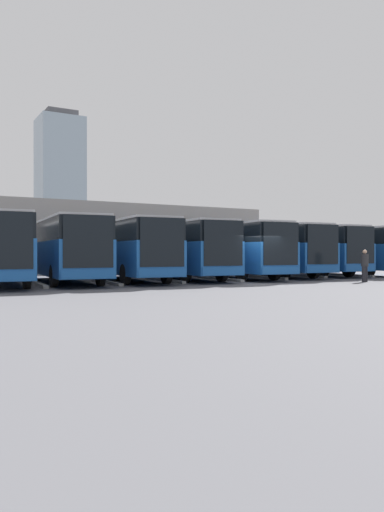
{
  "coord_description": "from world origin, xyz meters",
  "views": [
    {
      "loc": [
        15.83,
        21.3,
        1.58
      ],
      "look_at": [
        0.56,
        -5.9,
        1.41
      ],
      "focal_mm": 35.0,
      "sensor_mm": 36.0,
      "label": 1
    }
  ],
  "objects_px": {
    "bus_0": "(343,249)",
    "bus_1": "(302,249)",
    "bus_3": "(227,249)",
    "bus_6": "(64,248)",
    "bus_5": "(125,248)",
    "pedestrian": "(365,265)",
    "bus_2": "(266,249)",
    "bus_4": "(177,248)"
  },
  "relations": [
    {
      "from": "bus_4",
      "to": "bus_5",
      "type": "bearing_deg",
      "value": 7.59
    },
    {
      "from": "bus_2",
      "to": "bus_3",
      "type": "relative_size",
      "value": 1.0
    },
    {
      "from": "bus_6",
      "to": "pedestrian",
      "type": "bearing_deg",
      "value": 156.94
    },
    {
      "from": "bus_3",
      "to": "bus_5",
      "type": "xyz_separation_m",
      "value": [
        6.97,
        -0.05,
        0.0
      ]
    },
    {
      "from": "bus_1",
      "to": "bus_2",
      "type": "bearing_deg",
      "value": 10.8
    },
    {
      "from": "bus_3",
      "to": "bus_6",
      "type": "distance_m",
      "value": 10.46
    },
    {
      "from": "bus_6",
      "to": "pedestrian",
      "type": "distance_m",
      "value": 16.46
    },
    {
      "from": "pedestrian",
      "to": "bus_1",
      "type": "bearing_deg",
      "value": -120.01
    },
    {
      "from": "bus_0",
      "to": "bus_1",
      "type": "bearing_deg",
      "value": -6.45
    },
    {
      "from": "bus_3",
      "to": "pedestrian",
      "type": "xyz_separation_m",
      "value": [
        -4.1,
        7.46,
        -0.92
      ]
    },
    {
      "from": "bus_1",
      "to": "bus_4",
      "type": "relative_size",
      "value": 1.0
    },
    {
      "from": "bus_1",
      "to": "bus_5",
      "type": "xyz_separation_m",
      "value": [
        13.95,
        0.82,
        0.0
      ]
    },
    {
      "from": "bus_1",
      "to": "bus_5",
      "type": "relative_size",
      "value": 1.0
    },
    {
      "from": "bus_5",
      "to": "pedestrian",
      "type": "bearing_deg",
      "value": 150.47
    },
    {
      "from": "bus_3",
      "to": "bus_5",
      "type": "bearing_deg",
      "value": 4.18
    },
    {
      "from": "bus_0",
      "to": "pedestrian",
      "type": "relative_size",
      "value": 6.76
    },
    {
      "from": "bus_0",
      "to": "bus_2",
      "type": "height_order",
      "value": "same"
    },
    {
      "from": "bus_2",
      "to": "bus_6",
      "type": "xyz_separation_m",
      "value": [
        13.95,
        0.31,
        0.0
      ]
    },
    {
      "from": "bus_6",
      "to": "bus_2",
      "type": "bearing_deg",
      "value": -174.11
    },
    {
      "from": "bus_3",
      "to": "bus_4",
      "type": "distance_m",
      "value": 3.49
    },
    {
      "from": "bus_1",
      "to": "pedestrian",
      "type": "distance_m",
      "value": 8.85
    },
    {
      "from": "bus_3",
      "to": "bus_6",
      "type": "height_order",
      "value": "same"
    },
    {
      "from": "bus_5",
      "to": "pedestrian",
      "type": "relative_size",
      "value": 6.76
    },
    {
      "from": "bus_0",
      "to": "pedestrian",
      "type": "distance_m",
      "value": 9.99
    },
    {
      "from": "bus_0",
      "to": "bus_1",
      "type": "distance_m",
      "value": 3.55
    },
    {
      "from": "bus_4",
      "to": "bus_5",
      "type": "relative_size",
      "value": 1.0
    },
    {
      "from": "bus_2",
      "to": "bus_1",
      "type": "bearing_deg",
      "value": -169.2
    },
    {
      "from": "bus_1",
      "to": "bus_3",
      "type": "bearing_deg",
      "value": 11.7
    },
    {
      "from": "bus_6",
      "to": "bus_0",
      "type": "bearing_deg",
      "value": -175.37
    },
    {
      "from": "bus_3",
      "to": "pedestrian",
      "type": "relative_size",
      "value": 6.76
    },
    {
      "from": "bus_1",
      "to": "bus_6",
      "type": "relative_size",
      "value": 1.0
    },
    {
      "from": "bus_0",
      "to": "bus_1",
      "type": "height_order",
      "value": "same"
    },
    {
      "from": "bus_4",
      "to": "pedestrian",
      "type": "height_order",
      "value": "bus_4"
    },
    {
      "from": "bus_4",
      "to": "bus_6",
      "type": "xyz_separation_m",
      "value": [
        6.97,
        0.06,
        0.0
      ]
    },
    {
      "from": "bus_1",
      "to": "bus_4",
      "type": "distance_m",
      "value": 10.48
    },
    {
      "from": "bus_4",
      "to": "bus_6",
      "type": "relative_size",
      "value": 1.0
    },
    {
      "from": "bus_0",
      "to": "bus_5",
      "type": "bearing_deg",
      "value": 5.05
    },
    {
      "from": "bus_0",
      "to": "bus_1",
      "type": "xyz_separation_m",
      "value": [
        3.49,
        -0.68,
        0.0
      ]
    },
    {
      "from": "bus_1",
      "to": "bus_3",
      "type": "xyz_separation_m",
      "value": [
        6.97,
        0.87,
        0.0
      ]
    },
    {
      "from": "bus_1",
      "to": "bus_3",
      "type": "height_order",
      "value": "same"
    },
    {
      "from": "pedestrian",
      "to": "bus_3",
      "type": "bearing_deg",
      "value": -72.15
    },
    {
      "from": "bus_0",
      "to": "bus_3",
      "type": "height_order",
      "value": "same"
    }
  ]
}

